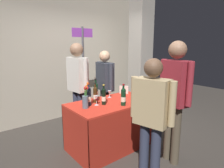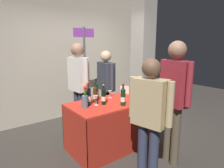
# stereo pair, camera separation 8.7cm
# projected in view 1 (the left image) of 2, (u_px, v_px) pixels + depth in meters

# --- Properties ---
(ground_plane) EXTENTS (12.00, 12.00, 0.00)m
(ground_plane) POSITION_uv_depth(u_px,v_px,m) (112.00, 145.00, 3.34)
(ground_plane) COLOR #38332D
(back_partition) EXTENTS (5.23, 0.12, 3.12)m
(back_partition) POSITION_uv_depth(u_px,v_px,m) (62.00, 51.00, 4.44)
(back_partition) COLOR #B2A893
(back_partition) RESTS_ON ground_plane
(concrete_pillar) EXTENTS (0.43, 0.43, 3.07)m
(concrete_pillar) POSITION_uv_depth(u_px,v_px,m) (141.00, 52.00, 4.82)
(concrete_pillar) COLOR gray
(concrete_pillar) RESTS_ON ground_plane
(tasting_table) EXTENTS (1.42, 0.79, 0.79)m
(tasting_table) POSITION_uv_depth(u_px,v_px,m) (112.00, 116.00, 3.23)
(tasting_table) COLOR red
(tasting_table) RESTS_ON ground_plane
(featured_wine_bottle) EXTENTS (0.07, 0.07, 0.32)m
(featured_wine_bottle) POSITION_uv_depth(u_px,v_px,m) (95.00, 94.00, 3.13)
(featured_wine_bottle) COLOR #38230F
(featured_wine_bottle) RESTS_ON tasting_table
(display_bottle_0) EXTENTS (0.07, 0.07, 0.34)m
(display_bottle_0) POSITION_uv_depth(u_px,v_px,m) (135.00, 91.00, 3.27)
(display_bottle_0) COLOR black
(display_bottle_0) RESTS_ON tasting_table
(display_bottle_1) EXTENTS (0.08, 0.08, 0.34)m
(display_bottle_1) POSITION_uv_depth(u_px,v_px,m) (123.00, 96.00, 2.97)
(display_bottle_1) COLOR black
(display_bottle_1) RESTS_ON tasting_table
(display_bottle_2) EXTENTS (0.08, 0.08, 0.36)m
(display_bottle_2) POSITION_uv_depth(u_px,v_px,m) (96.00, 91.00, 3.28)
(display_bottle_2) COLOR black
(display_bottle_2) RESTS_ON tasting_table
(display_bottle_3) EXTENTS (0.07, 0.07, 0.32)m
(display_bottle_3) POSITION_uv_depth(u_px,v_px,m) (104.00, 96.00, 3.01)
(display_bottle_3) COLOR black
(display_bottle_3) RESTS_ON tasting_table
(display_bottle_4) EXTENTS (0.07, 0.07, 0.33)m
(display_bottle_4) POSITION_uv_depth(u_px,v_px,m) (141.00, 92.00, 3.25)
(display_bottle_4) COLOR black
(display_bottle_4) RESTS_ON tasting_table
(display_bottle_5) EXTENTS (0.08, 0.08, 0.35)m
(display_bottle_5) POSITION_uv_depth(u_px,v_px,m) (89.00, 96.00, 2.97)
(display_bottle_5) COLOR #192333
(display_bottle_5) RESTS_ON tasting_table
(wine_glass_near_vendor) EXTENTS (0.06, 0.06, 0.15)m
(wine_glass_near_vendor) POSITION_uv_depth(u_px,v_px,m) (96.00, 98.00, 2.98)
(wine_glass_near_vendor) COLOR silver
(wine_glass_near_vendor) RESTS_ON tasting_table
(wine_glass_mid) EXTENTS (0.07, 0.07, 0.12)m
(wine_glass_mid) POSITION_uv_depth(u_px,v_px,m) (110.00, 93.00, 3.42)
(wine_glass_mid) COLOR silver
(wine_glass_mid) RESTS_ON tasting_table
(flower_vase) EXTENTS (0.10, 0.09, 0.39)m
(flower_vase) POSITION_uv_depth(u_px,v_px,m) (86.00, 99.00, 2.84)
(flower_vase) COLOR slate
(flower_vase) RESTS_ON tasting_table
(brochure_stand) EXTENTS (0.12, 0.14, 0.16)m
(brochure_stand) POSITION_uv_depth(u_px,v_px,m) (124.00, 90.00, 3.68)
(brochure_stand) COLOR silver
(brochure_stand) RESTS_ON tasting_table
(vendor_presenter) EXTENTS (0.28, 0.60, 1.59)m
(vendor_presenter) POSITION_uv_depth(u_px,v_px,m) (105.00, 82.00, 3.95)
(vendor_presenter) COLOR black
(vendor_presenter) RESTS_ON ground_plane
(vendor_assistant) EXTENTS (0.25, 0.57, 1.74)m
(vendor_assistant) POSITION_uv_depth(u_px,v_px,m) (78.00, 81.00, 3.54)
(vendor_assistant) COLOR #2D3347
(vendor_assistant) RESTS_ON ground_plane
(taster_foreground_right) EXTENTS (0.29, 0.56, 1.77)m
(taster_foreground_right) POSITION_uv_depth(u_px,v_px,m) (175.00, 92.00, 2.69)
(taster_foreground_right) COLOR #4C4233
(taster_foreground_right) RESTS_ON ground_plane
(taster_foreground_left) EXTENTS (0.29, 0.55, 1.57)m
(taster_foreground_left) POSITION_uv_depth(u_px,v_px,m) (151.00, 112.00, 2.27)
(taster_foreground_left) COLOR #2D3347
(taster_foreground_left) RESTS_ON ground_plane
(booth_signpost) EXTENTS (0.46, 0.04, 2.06)m
(booth_signpost) POSITION_uv_depth(u_px,v_px,m) (84.00, 67.00, 3.95)
(booth_signpost) COLOR #47474C
(booth_signpost) RESTS_ON ground_plane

